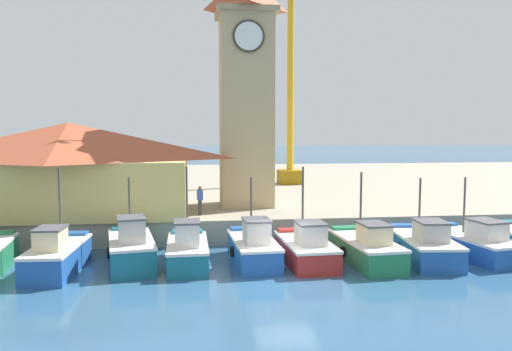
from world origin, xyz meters
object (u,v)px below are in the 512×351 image
at_px(dock_worker_near_tower, 150,203).
at_px(dock_worker_along_quay, 200,200).
at_px(fishing_boat_left_outer, 57,255).
at_px(fishing_boat_mid_left, 187,250).
at_px(fishing_boat_left_inner, 131,248).
at_px(warehouse_left, 70,168).
at_px(fishing_boat_mid_right, 306,248).
at_px(port_crane_near, 290,93).
at_px(fishing_boat_right_inner, 366,248).
at_px(clock_tower, 246,84).
at_px(fishing_boat_center, 254,247).
at_px(fishing_boat_far_right, 473,243).
at_px(fishing_boat_right_outer, 424,245).

height_order(dock_worker_near_tower, dock_worker_along_quay, same).
height_order(fishing_boat_left_outer, fishing_boat_mid_left, fishing_boat_left_outer).
xyz_separation_m(fishing_boat_left_outer, fishing_boat_left_inner, (3.00, 0.74, 0.06)).
bearing_deg(fishing_boat_left_outer, warehouse_left, 98.56).
height_order(fishing_boat_mid_left, warehouse_left, warehouse_left).
bearing_deg(fishing_boat_left_outer, dock_worker_along_quay, 43.79).
height_order(fishing_boat_mid_right, port_crane_near, port_crane_near).
distance_m(fishing_boat_right_inner, clock_tower, 13.16).
distance_m(fishing_boat_left_outer, fishing_boat_right_inner, 13.62).
bearing_deg(dock_worker_along_quay, fishing_boat_mid_left, -96.54).
bearing_deg(fishing_boat_right_inner, warehouse_left, 154.07).
height_order(fishing_boat_right_inner, port_crane_near, port_crane_near).
relative_size(fishing_boat_mid_right, dock_worker_near_tower, 2.93).
distance_m(warehouse_left, port_crane_near, 21.00).
bearing_deg(warehouse_left, fishing_boat_center, -34.55).
relative_size(fishing_boat_left_inner, fishing_boat_center, 1.01).
distance_m(fishing_boat_left_inner, fishing_boat_center, 5.51).
height_order(fishing_boat_mid_left, port_crane_near, port_crane_near).
relative_size(clock_tower, port_crane_near, 0.79).
bearing_deg(dock_worker_near_tower, fishing_boat_mid_right, -33.19).
xyz_separation_m(fishing_boat_right_inner, dock_worker_along_quay, (-7.48, 5.96, 1.48)).
relative_size(fishing_boat_left_inner, clock_tower, 0.31).
bearing_deg(fishing_boat_left_inner, dock_worker_along_quay, 58.61).
relative_size(fishing_boat_left_inner, port_crane_near, 0.25).
height_order(fishing_boat_mid_left, fishing_boat_center, fishing_boat_mid_left).
bearing_deg(fishing_boat_left_outer, clock_tower, 45.42).
xyz_separation_m(fishing_boat_far_right, dock_worker_along_quay, (-12.97, 5.51, 1.52)).
xyz_separation_m(fishing_boat_left_outer, fishing_boat_mid_right, (10.87, 0.16, -0.05)).
bearing_deg(dock_worker_along_quay, fishing_boat_right_inner, -38.57).
relative_size(fishing_boat_mid_left, fishing_boat_mid_right, 0.95).
relative_size(fishing_boat_left_outer, clock_tower, 0.29).
xyz_separation_m(fishing_boat_mid_right, dock_worker_along_quay, (-4.73, 5.72, 1.49)).
xyz_separation_m(fishing_boat_left_inner, warehouse_left, (-4.06, 6.31, 3.15)).
bearing_deg(fishing_boat_left_outer, fishing_boat_right_outer, 0.07).
bearing_deg(fishing_boat_mid_left, dock_worker_near_tower, 113.66).
distance_m(fishing_boat_left_inner, fishing_boat_far_right, 16.11).
distance_m(fishing_boat_left_inner, fishing_boat_mid_right, 7.89).
bearing_deg(fishing_boat_center, fishing_boat_right_inner, -6.19).
height_order(fishing_boat_left_outer, fishing_boat_right_inner, fishing_boat_left_outer).
relative_size(fishing_boat_left_inner, fishing_boat_far_right, 0.90).
bearing_deg(fishing_boat_left_inner, warehouse_left, 122.77).
relative_size(port_crane_near, dock_worker_along_quay, 12.37).
bearing_deg(warehouse_left, fishing_boat_mid_right, -30.00).
distance_m(fishing_boat_center, dock_worker_along_quay, 6.08).
bearing_deg(clock_tower, fishing_boat_left_inner, -125.63).
height_order(fishing_boat_left_inner, fishing_boat_mid_right, fishing_boat_mid_right).
distance_m(fishing_boat_right_inner, dock_worker_near_tower, 11.42).
distance_m(fishing_boat_right_inner, dock_worker_along_quay, 9.68).
height_order(fishing_boat_left_inner, fishing_boat_right_outer, fishing_boat_left_inner).
relative_size(fishing_boat_mid_left, fishing_boat_right_outer, 0.85).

